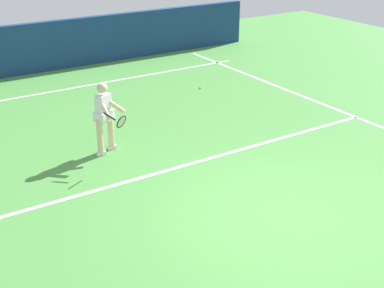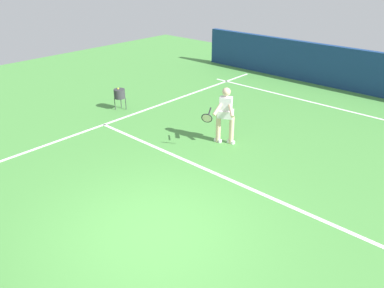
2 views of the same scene
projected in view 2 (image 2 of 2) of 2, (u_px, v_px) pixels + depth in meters
ground_plane at (153, 232)px, 6.94m from camera, size 28.56×28.56×0.00m
court_back_wall at (369, 73)px, 13.72m from camera, size 14.59×0.24×1.56m
baseline_marking at (341, 109)px, 12.60m from camera, size 10.59×0.10×0.01m
service_line_marking at (232, 181)px, 8.55m from camera, size 9.59×0.10×0.01m
sideline_right_marking at (27, 152)px, 9.83m from camera, size 0.10×19.97×0.01m
tennis_player at (225, 114)px, 9.94m from camera, size 0.68×1.13×1.55m
ball_hopper at (119, 94)px, 12.35m from camera, size 0.36×0.36×0.74m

